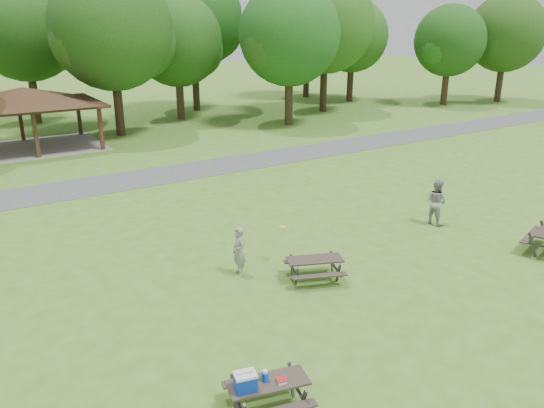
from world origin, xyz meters
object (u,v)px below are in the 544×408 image
Objects in this scene: picnic_table_middle at (315,264)px; frisbee_thrower at (239,251)px; frisbee_catcher at (436,202)px; picnic_table_near at (261,386)px.

picnic_table_middle is 2.38m from frisbee_thrower.
frisbee_catcher is (8.62, -0.27, 0.10)m from frisbee_thrower.
picnic_table_near is at bearing -137.23° from picnic_table_middle.
picnic_table_near reaches higher than picnic_table_middle.
frisbee_catcher reaches higher than frisbee_thrower.
frisbee_catcher reaches higher than picnic_table_middle.
picnic_table_near is 1.07× the size of frisbee_catcher.
frisbee_thrower reaches higher than picnic_table_near.
picnic_table_middle is at bearing 51.51° from frisbee_thrower.
picnic_table_middle is 1.31× the size of frisbee_thrower.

